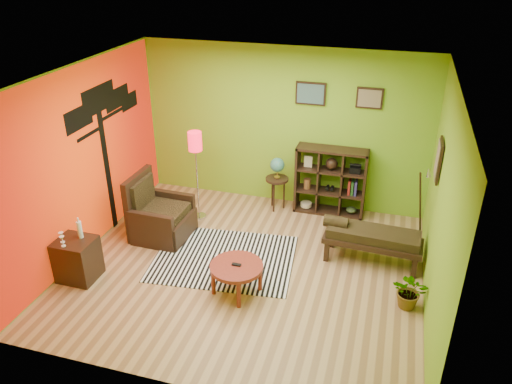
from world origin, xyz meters
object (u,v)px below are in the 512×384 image
(side_cabinet, at_px, (77,259))
(bench, at_px, (370,237))
(cube_shelf, at_px, (331,181))
(globe_table, at_px, (277,171))
(armchair, at_px, (159,218))
(coffee_table, at_px, (237,269))
(potted_plant, at_px, (410,294))
(floor_lamp, at_px, (195,149))

(side_cabinet, xyz_separation_m, bench, (3.90, 1.56, 0.11))
(cube_shelf, bearing_deg, globe_table, -171.99)
(armchair, bearing_deg, bench, 3.38)
(coffee_table, distance_m, side_cabinet, 2.27)
(globe_table, xyz_separation_m, cube_shelf, (0.92, 0.13, -0.14))
(globe_table, distance_m, potted_plant, 3.18)
(side_cabinet, xyz_separation_m, potted_plant, (4.50, 0.64, -0.12))
(cube_shelf, relative_size, bench, 0.82)
(side_cabinet, height_order, globe_table, globe_table)
(floor_lamp, distance_m, cube_shelf, 2.37)
(side_cabinet, bearing_deg, coffee_table, 7.78)
(coffee_table, relative_size, bench, 0.49)
(side_cabinet, distance_m, potted_plant, 4.55)
(coffee_table, xyz_separation_m, bench, (1.65, 1.25, 0.04))
(armchair, bearing_deg, side_cabinet, -113.28)
(side_cabinet, bearing_deg, bench, 21.79)
(side_cabinet, bearing_deg, cube_shelf, 42.81)
(bench, bearing_deg, cube_shelf, 120.64)
(coffee_table, height_order, cube_shelf, cube_shelf)
(bench, bearing_deg, armchair, -176.62)
(potted_plant, bearing_deg, bench, 123.28)
(globe_table, height_order, cube_shelf, cube_shelf)
(side_cabinet, bearing_deg, floor_lamp, 64.98)
(cube_shelf, bearing_deg, bench, -59.36)
(floor_lamp, height_order, potted_plant, floor_lamp)
(armchair, distance_m, side_cabinet, 1.48)
(armchair, bearing_deg, potted_plant, -10.42)
(floor_lamp, distance_m, bench, 3.09)
(coffee_table, relative_size, floor_lamp, 0.46)
(coffee_table, xyz_separation_m, globe_table, (-0.06, 2.45, 0.36))
(potted_plant, bearing_deg, cube_shelf, 121.74)
(globe_table, bearing_deg, side_cabinet, -128.49)
(armchair, xyz_separation_m, potted_plant, (3.91, -0.72, -0.12))
(armchair, height_order, floor_lamp, floor_lamp)
(armchair, relative_size, side_cabinet, 1.12)
(side_cabinet, xyz_separation_m, globe_table, (2.19, 2.75, 0.42))
(cube_shelf, relative_size, potted_plant, 2.40)
(side_cabinet, xyz_separation_m, floor_lamp, (0.98, 2.09, 0.95))
(armchair, distance_m, cube_shelf, 2.96)
(potted_plant, bearing_deg, armchair, 169.58)
(bench, bearing_deg, globe_table, 145.03)
(side_cabinet, height_order, floor_lamp, floor_lamp)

